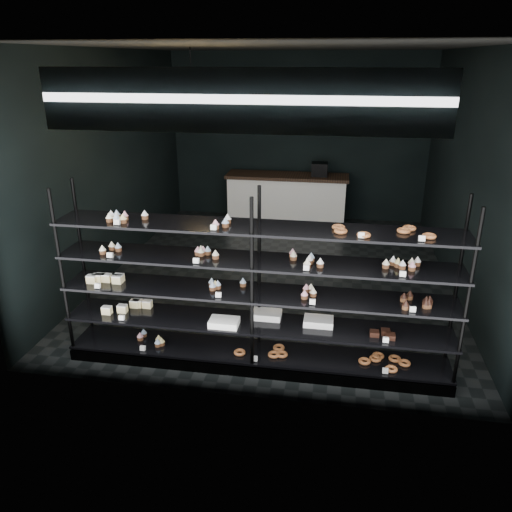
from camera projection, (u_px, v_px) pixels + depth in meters
The scene contains 5 objects.
room at pixel (280, 170), 7.02m from camera, with size 5.01×6.01×3.20m.
display_shelf at pixel (254, 312), 5.13m from camera, with size 4.00×0.50×1.91m.
signage at pixel (238, 101), 3.92m from camera, with size 3.30×0.05×0.50m.
pendant_lamp at pixel (193, 115), 5.78m from camera, with size 0.34×0.34×0.90m.
service_counter at pixel (287, 199), 9.74m from camera, with size 2.34×0.65×1.23m.
Camera 1 is at (0.81, -6.94, 3.07)m, focal length 35.00 mm.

